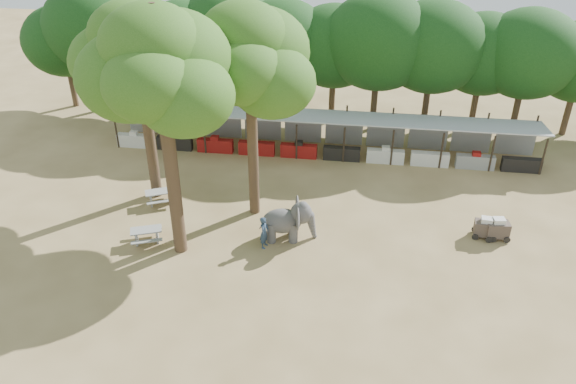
# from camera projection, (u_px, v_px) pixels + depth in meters

# --- Properties ---
(ground) EXTENTS (100.00, 100.00, 0.00)m
(ground) POSITION_uv_depth(u_px,v_px,m) (294.00, 286.00, 25.74)
(ground) COLOR brown
(ground) RESTS_ON ground
(vendor_stalls) EXTENTS (28.00, 2.99, 2.80)m
(vendor_stalls) POSITION_uv_depth(u_px,v_px,m) (322.00, 136.00, 36.91)
(vendor_stalls) COLOR #9D9FA5
(vendor_stalls) RESTS_ON ground
(yard_tree_left) EXTENTS (7.10, 6.90, 11.02)m
(yard_tree_left) POSITION_uv_depth(u_px,v_px,m) (137.00, 55.00, 28.76)
(yard_tree_left) COLOR #332316
(yard_tree_left) RESTS_ON ground
(yard_tree_center) EXTENTS (7.10, 6.90, 12.04)m
(yard_tree_center) POSITION_uv_depth(u_px,v_px,m) (158.00, 70.00, 23.63)
(yard_tree_center) COLOR #332316
(yard_tree_center) RESTS_ON ground
(yard_tree_back) EXTENTS (7.10, 6.90, 11.36)m
(yard_tree_back) POSITION_uv_depth(u_px,v_px,m) (248.00, 60.00, 27.02)
(yard_tree_back) COLOR #332316
(yard_tree_back) RESTS_ON ground
(backdrop_trees) EXTENTS (46.46, 5.95, 8.33)m
(backdrop_trees) POSITION_uv_depth(u_px,v_px,m) (330.00, 48.00, 39.09)
(backdrop_trees) COLOR #332316
(backdrop_trees) RESTS_ON ground
(elephant) EXTENTS (2.90, 2.17, 2.17)m
(elephant) POSITION_uv_depth(u_px,v_px,m) (289.00, 220.00, 28.46)
(elephant) COLOR #423F3F
(elephant) RESTS_ON ground
(handler) EXTENTS (0.53, 0.69, 1.75)m
(handler) POSITION_uv_depth(u_px,v_px,m) (264.00, 232.00, 27.91)
(handler) COLOR #26384C
(handler) RESTS_ON ground
(picnic_table_near) EXTENTS (1.93, 1.84, 0.77)m
(picnic_table_near) POSITION_uv_depth(u_px,v_px,m) (146.00, 234.00, 28.45)
(picnic_table_near) COLOR gray
(picnic_table_near) RESTS_ON ground
(picnic_table_far) EXTENTS (2.03, 1.95, 0.79)m
(picnic_table_far) POSITION_uv_depth(u_px,v_px,m) (160.00, 195.00, 31.68)
(picnic_table_far) COLOR gray
(picnic_table_far) RESTS_ON ground
(cart_front) EXTENTS (1.29, 0.92, 1.18)m
(cart_front) POSITION_uv_depth(u_px,v_px,m) (485.00, 228.00, 28.78)
(cart_front) COLOR #392D26
(cart_front) RESTS_ON ground
(cart_back) EXTENTS (1.36, 0.98, 1.23)m
(cart_back) POSITION_uv_depth(u_px,v_px,m) (497.00, 229.00, 28.66)
(cart_back) COLOR #392D26
(cart_back) RESTS_ON ground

